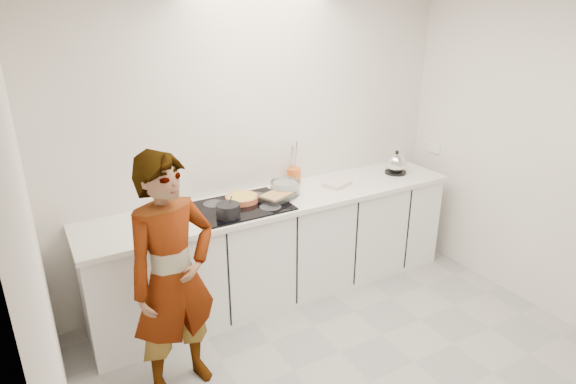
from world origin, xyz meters
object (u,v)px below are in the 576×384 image
baking_dish (277,197)px  mixing_bowl (285,188)px  cook (173,278)px  tart_dish (242,198)px  kettle (396,164)px  utensil_crock (294,177)px  hob (242,206)px  saucepan (228,210)px

baking_dish → mixing_bowl: size_ratio=1.30×
baking_dish → cook: (-1.05, -0.59, -0.13)m
tart_dish → kettle: size_ratio=1.33×
mixing_bowl → utensil_crock: 0.24m
baking_dish → utensil_crock: (0.32, 0.27, 0.03)m
kettle → baking_dish: bearing=-177.4°
tart_dish → baking_dish: bearing=-24.9°
kettle → cook: cook is taller
kettle → utensil_crock: (-1.00, 0.21, -0.02)m
hob → tart_dish: (0.04, 0.08, 0.03)m
baking_dish → utensil_crock: bearing=40.2°
tart_dish → utensil_crock: size_ratio=2.26×
tart_dish → kettle: kettle is taller
saucepan → cook: cook is taller
utensil_crock → hob: bearing=-159.2°
mixing_bowl → hob: bearing=-170.5°
baking_dish → cook: bearing=-150.7°
hob → cook: size_ratio=0.44×
saucepan → kettle: (1.79, 0.17, 0.03)m
tart_dish → saucepan: size_ratio=1.79×
tart_dish → baking_dish: baking_dish is taller
saucepan → utensil_crock: 0.88m
hob → kettle: size_ratio=2.78×
baking_dish → utensil_crock: 0.42m
baking_dish → kettle: 1.32m
cook → hob: bearing=25.1°
hob → saucepan: size_ratio=3.75×
saucepan → kettle: kettle is taller
cook → utensil_crock: bearing=17.6°
tart_dish → kettle: bearing=-2.1°
tart_dish → baking_dish: (0.25, -0.12, 0.00)m
saucepan → cook: bearing=-140.5°
baking_dish → mixing_bowl: mixing_bowl is taller
baking_dish → tart_dish: bearing=155.1°
tart_dish → mixing_bowl: bearing=-1.4°
mixing_bowl → tart_dish: bearing=178.6°
mixing_bowl → kettle: bearing=-2.4°
tart_dish → mixing_bowl: size_ratio=1.39×
baking_dish → saucepan: bearing=-166.5°
hob → baking_dish: (0.29, -0.04, 0.04)m
saucepan → kettle: bearing=5.5°
hob → kettle: bearing=0.8°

